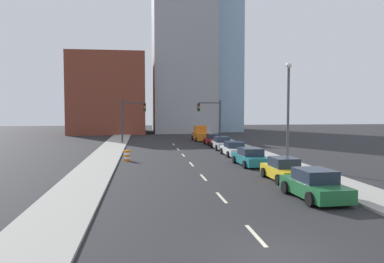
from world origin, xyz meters
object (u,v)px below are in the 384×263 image
object	(u,v)px
traffic_signal_left	(129,115)
traffic_signal_right	(214,115)
sedan_silver	(222,143)
pickup_truck_orange	(201,135)
sedan_red	(213,140)
sedan_yellow	(284,170)
street_lamp	(288,107)
traffic_barrel	(127,156)
sedan_white	(234,149)
sedan_green	(315,185)
sedan_teal	(250,157)

from	to	relation	value
traffic_signal_left	traffic_signal_right	xyz separation A→B (m)	(11.68, 0.00, 0.00)
sedan_silver	pickup_truck_orange	distance (m)	12.38
traffic_signal_left	sedan_red	world-z (taller)	traffic_signal_left
sedan_silver	sedan_yellow	bearing A→B (deg)	-89.75
sedan_red	pickup_truck_orange	distance (m)	7.07
traffic_signal_right	sedan_red	bearing A→B (deg)	-101.14
street_lamp	sedan_silver	size ratio (longest dim) A/B	1.76
traffic_signal_left	pickup_truck_orange	bearing A→B (deg)	16.33
traffic_signal_left	sedan_silver	bearing A→B (deg)	-40.70
traffic_signal_right	sedan_silver	distance (m)	9.87
traffic_barrel	sedan_silver	world-z (taller)	sedan_silver
traffic_signal_left	sedan_white	distance (m)	19.04
sedan_green	sedan_silver	world-z (taller)	sedan_green
traffic_signal_right	sedan_silver	world-z (taller)	traffic_signal_right
traffic_signal_left	street_lamp	bearing A→B (deg)	-60.47
street_lamp	pickup_truck_orange	world-z (taller)	street_lamp
sedan_silver	sedan_red	world-z (taller)	sedan_silver
street_lamp	sedan_yellow	distance (m)	7.14
sedan_green	sedan_yellow	size ratio (longest dim) A/B	1.07
traffic_signal_left	sedan_red	bearing A→B (deg)	-20.19
traffic_barrel	sedan_red	size ratio (longest dim) A/B	0.22
sedan_yellow	sedan_green	bearing A→B (deg)	-94.79
sedan_silver	sedan_red	size ratio (longest dim) A/B	1.06
sedan_yellow	sedan_teal	world-z (taller)	sedan_yellow
traffic_barrel	sedan_red	world-z (taller)	sedan_red
traffic_signal_right	sedan_silver	size ratio (longest dim) A/B	1.26
sedan_silver	traffic_barrel	bearing A→B (deg)	-139.97
traffic_signal_left	traffic_barrel	size ratio (longest dim) A/B	6.24
sedan_white	traffic_barrel	bearing A→B (deg)	-166.56
traffic_signal_left	sedan_yellow	world-z (taller)	traffic_signal_left
sedan_green	pickup_truck_orange	size ratio (longest dim) A/B	0.78
traffic_barrel	pickup_truck_orange	world-z (taller)	pickup_truck_orange
sedan_yellow	sedan_white	xyz separation A→B (m)	(0.02, 13.24, -0.04)
sedan_yellow	sedan_teal	bearing A→B (deg)	91.03
sedan_yellow	traffic_signal_left	bearing A→B (deg)	109.51
traffic_signal_right	sedan_teal	bearing A→B (deg)	-92.98
traffic_signal_left	sedan_teal	size ratio (longest dim) A/B	1.25
sedan_white	street_lamp	bearing A→B (deg)	-73.98
sedan_red	street_lamp	bearing A→B (deg)	-85.67
street_lamp	sedan_silver	world-z (taller)	street_lamp
traffic_signal_right	sedan_white	bearing A→B (deg)	-93.25
sedan_teal	sedan_white	xyz separation A→B (m)	(0.27, 6.62, -0.02)
traffic_signal_left	sedan_red	size ratio (longest dim) A/B	1.34
traffic_barrel	sedan_white	distance (m)	10.70
sedan_silver	street_lamp	bearing A→B (deg)	-80.09
pickup_truck_orange	traffic_signal_left	bearing A→B (deg)	-164.84
traffic_signal_right	street_lamp	xyz separation A→B (m)	(1.49, -23.26, 1.01)
sedan_teal	sedan_green	bearing A→B (deg)	-92.75
traffic_barrel	sedan_teal	xyz separation A→B (m)	(10.10, -4.02, 0.18)
traffic_signal_left	street_lamp	distance (m)	26.75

